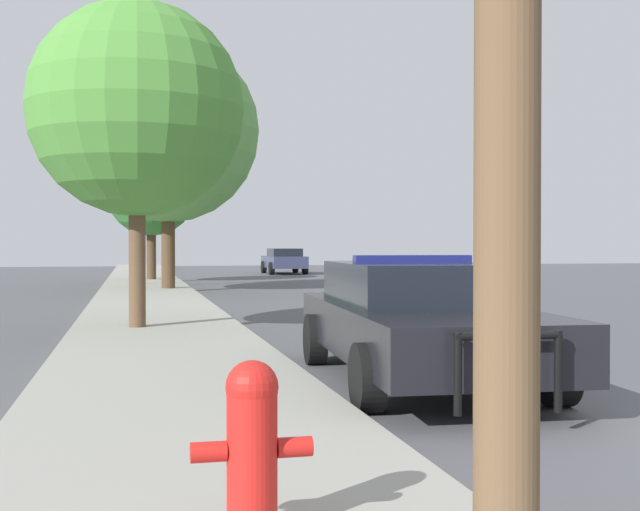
% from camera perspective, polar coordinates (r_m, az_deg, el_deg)
% --- Properties ---
extents(sidewalk_left, '(3.00, 110.00, 0.13)m').
position_cam_1_polar(sidewalk_left, '(5.43, -8.35, -15.42)').
color(sidewalk_left, '#99968C').
rests_on(sidewalk_left, ground_plane).
extents(police_car, '(2.38, 5.23, 1.46)m').
position_cam_1_polar(police_car, '(9.33, 6.91, -4.43)').
color(police_car, black).
rests_on(police_car, ground_plane).
extents(fire_hydrant, '(0.61, 0.27, 0.87)m').
position_cam_1_polar(fire_hydrant, '(4.13, -4.86, -13.03)').
color(fire_hydrant, red).
rests_on(fire_hydrant, sidewalk_left).
extents(traffic_light, '(3.19, 0.35, 5.23)m').
position_cam_1_polar(traffic_light, '(30.52, -10.29, 4.91)').
color(traffic_light, '#424247').
rests_on(traffic_light, sidewalk_left).
extents(car_background_distant, '(2.05, 4.31, 1.37)m').
position_cam_1_polar(car_background_distant, '(43.46, -2.58, -0.34)').
color(car_background_distant, '#333856').
rests_on(car_background_distant, ground_plane).
extents(tree_sidewalk_mid, '(6.08, 6.08, 8.27)m').
position_cam_1_polar(tree_sidewalk_mid, '(27.41, -10.76, 8.67)').
color(tree_sidewalk_mid, '#4C3823').
rests_on(tree_sidewalk_mid, sidewalk_left).
extents(tree_sidewalk_near, '(3.78, 3.78, 5.73)m').
position_cam_1_polar(tree_sidewalk_near, '(14.67, -12.90, 10.07)').
color(tree_sidewalk_near, brown).
rests_on(tree_sidewalk_near, sidewalk_left).
extents(tree_sidewalk_far, '(3.75, 3.75, 5.58)m').
position_cam_1_polar(tree_sidewalk_far, '(34.45, -11.92, 4.47)').
color(tree_sidewalk_far, '#4C3823').
rests_on(tree_sidewalk_far, sidewalk_left).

